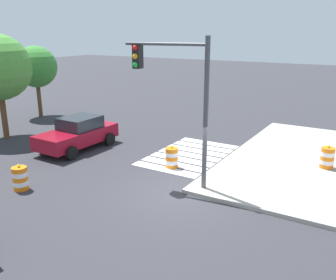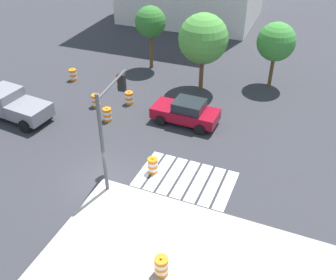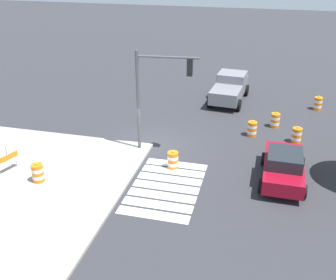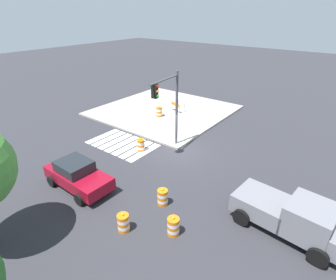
% 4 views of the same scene
% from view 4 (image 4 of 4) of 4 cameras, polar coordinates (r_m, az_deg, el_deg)
% --- Properties ---
extents(ground_plane, '(120.00, 120.00, 0.00)m').
position_cam_4_polar(ground_plane, '(19.66, 2.14, -2.19)').
color(ground_plane, '#2D2D33').
extents(sidewalk_corner, '(12.00, 12.00, 0.15)m').
position_cam_4_polar(sidewalk_corner, '(27.30, -0.83, 6.42)').
color(sidewalk_corner, '#9E998E').
rests_on(sidewalk_corner, ground).
extents(crosswalk_stripes, '(5.10, 3.20, 0.02)m').
position_cam_4_polar(crosswalk_stripes, '(20.82, -9.78, -0.82)').
color(crosswalk_stripes, silver).
rests_on(crosswalk_stripes, ground).
extents(sports_car, '(4.33, 2.19, 1.63)m').
position_cam_4_polar(sports_car, '(16.26, -18.84, -7.08)').
color(sports_car, maroon).
rests_on(sports_car, ground).
extents(pickup_truck, '(5.30, 2.71, 1.92)m').
position_cam_4_polar(pickup_truck, '(13.70, 25.60, -14.73)').
color(pickup_truck, slate).
rests_on(pickup_truck, ground).
extents(traffic_barrel_crosswalk_end, '(0.56, 0.56, 1.02)m').
position_cam_4_polar(traffic_barrel_crosswalk_end, '(14.36, -1.17, -12.16)').
color(traffic_barrel_crosswalk_end, orange).
rests_on(traffic_barrel_crosswalk_end, ground).
extents(traffic_barrel_median_near, '(0.56, 0.56, 1.02)m').
position_cam_4_polar(traffic_barrel_median_near, '(12.79, 1.14, -18.02)').
color(traffic_barrel_median_near, orange).
rests_on(traffic_barrel_median_near, ground).
extents(traffic_barrel_median_far, '(0.56, 0.56, 1.02)m').
position_cam_4_polar(traffic_barrel_median_far, '(13.11, -9.55, -17.10)').
color(traffic_barrel_median_far, orange).
rests_on(traffic_barrel_median_far, ground).
extents(traffic_barrel_far_curb, '(0.56, 0.56, 1.02)m').
position_cam_4_polar(traffic_barrel_far_curb, '(19.49, -5.84, -1.08)').
color(traffic_barrel_far_curb, orange).
rests_on(traffic_barrel_far_curb, ground).
extents(traffic_barrel_on_sidewalk, '(0.56, 0.56, 1.02)m').
position_cam_4_polar(traffic_barrel_on_sidewalk, '(25.35, -1.89, 6.07)').
color(traffic_barrel_on_sidewalk, orange).
rests_on(traffic_barrel_on_sidewalk, sidewalk_corner).
extents(construction_barricade, '(1.42, 1.12, 1.00)m').
position_cam_4_polar(construction_barricade, '(26.60, 1.87, 7.34)').
color(construction_barricade, silver).
rests_on(construction_barricade, sidewalk_corner).
extents(traffic_light_pole, '(0.64, 3.28, 5.50)m').
position_cam_4_polar(traffic_light_pole, '(17.97, 0.11, 8.61)').
color(traffic_light_pole, '#4C4C51').
rests_on(traffic_light_pole, sidewalk_corner).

